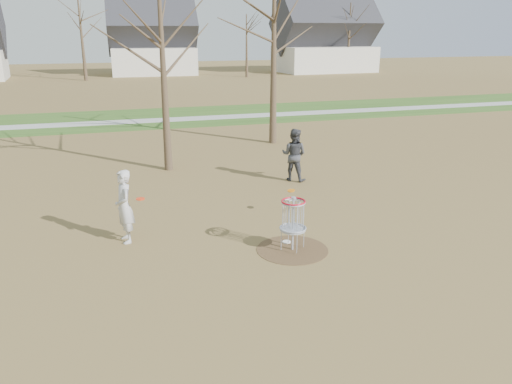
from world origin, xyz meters
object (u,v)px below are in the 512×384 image
Objects in this scene: player_throwing at (294,155)px; disc_golf_basket at (293,216)px; player_standing at (124,207)px; disc_grounded at (286,242)px.

disc_golf_basket is (-2.19, -5.70, -0.04)m from player_throwing.
player_standing is 4.30m from disc_golf_basket.
disc_golf_basket is (3.93, -1.74, -0.04)m from player_standing.
player_standing is 1.00× the size of player_throwing.
disc_golf_basket is at bearing -91.67° from disc_grounded.
player_throwing is (6.12, 3.96, -0.00)m from player_standing.
player_standing is 7.29m from player_throwing.
disc_grounded is (3.95, -1.28, -0.93)m from player_standing.
player_standing is at bearing 156.16° from disc_golf_basket.
player_standing is 1.41× the size of disc_golf_basket.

